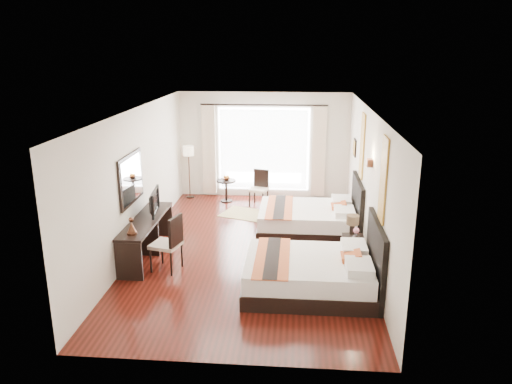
# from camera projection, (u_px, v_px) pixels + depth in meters

# --- Properties ---
(floor) EXTENTS (4.50, 7.50, 0.01)m
(floor) POSITION_uv_depth(u_px,v_px,m) (251.00, 250.00, 10.04)
(floor) COLOR #351009
(floor) RESTS_ON ground
(ceiling) EXTENTS (4.50, 7.50, 0.02)m
(ceiling) POSITION_uv_depth(u_px,v_px,m) (250.00, 111.00, 9.25)
(ceiling) COLOR white
(ceiling) RESTS_ON wall_headboard
(wall_headboard) EXTENTS (0.01, 7.50, 2.80)m
(wall_headboard) POSITION_uv_depth(u_px,v_px,m) (368.00, 185.00, 9.46)
(wall_headboard) COLOR silver
(wall_headboard) RESTS_ON floor
(wall_desk) EXTENTS (0.01, 7.50, 2.80)m
(wall_desk) POSITION_uv_depth(u_px,v_px,m) (137.00, 180.00, 9.82)
(wall_desk) COLOR silver
(wall_desk) RESTS_ON floor
(wall_window) EXTENTS (4.50, 0.01, 2.80)m
(wall_window) POSITION_uv_depth(u_px,v_px,m) (264.00, 145.00, 13.22)
(wall_window) COLOR silver
(wall_window) RESTS_ON floor
(wall_entry) EXTENTS (4.50, 0.01, 2.80)m
(wall_entry) POSITION_uv_depth(u_px,v_px,m) (222.00, 265.00, 6.06)
(wall_entry) COLOR silver
(wall_entry) RESTS_ON floor
(window_glass) EXTENTS (2.40, 0.02, 2.20)m
(window_glass) POSITION_uv_depth(u_px,v_px,m) (264.00, 149.00, 13.23)
(window_glass) COLOR white
(window_glass) RESTS_ON wall_window
(sheer_curtain) EXTENTS (2.30, 0.02, 2.10)m
(sheer_curtain) POSITION_uv_depth(u_px,v_px,m) (264.00, 150.00, 13.18)
(sheer_curtain) COLOR white
(sheer_curtain) RESTS_ON wall_window
(drape_left) EXTENTS (0.35, 0.14, 2.35)m
(drape_left) POSITION_uv_depth(u_px,v_px,m) (209.00, 150.00, 13.26)
(drape_left) COLOR beige
(drape_left) RESTS_ON floor
(drape_right) EXTENTS (0.35, 0.14, 2.35)m
(drape_right) POSITION_uv_depth(u_px,v_px,m) (319.00, 152.00, 13.03)
(drape_right) COLOR beige
(drape_right) RESTS_ON floor
(art_panel_near) EXTENTS (0.03, 0.50, 1.35)m
(art_panel_near) POSITION_uv_depth(u_px,v_px,m) (383.00, 180.00, 7.76)
(art_panel_near) COLOR brown
(art_panel_near) RESTS_ON wall_headboard
(art_panel_far) EXTENTS (0.03, 0.50, 1.35)m
(art_panel_far) POSITION_uv_depth(u_px,v_px,m) (362.00, 146.00, 10.35)
(art_panel_far) COLOR brown
(art_panel_far) RESTS_ON wall_headboard
(wall_sconce) EXTENTS (0.10, 0.14, 0.14)m
(wall_sconce) POSITION_uv_depth(u_px,v_px,m) (370.00, 163.00, 8.99)
(wall_sconce) COLOR #462619
(wall_sconce) RESTS_ON wall_headboard
(mirror_frame) EXTENTS (0.04, 1.25, 0.95)m
(mirror_frame) POSITION_uv_depth(u_px,v_px,m) (131.00, 179.00, 9.36)
(mirror_frame) COLOR black
(mirror_frame) RESTS_ON wall_desk
(mirror_glass) EXTENTS (0.01, 1.12, 0.82)m
(mirror_glass) POSITION_uv_depth(u_px,v_px,m) (132.00, 179.00, 9.35)
(mirror_glass) COLOR white
(mirror_glass) RESTS_ON mirror_frame
(bed_near) EXTENTS (2.19, 1.71, 1.24)m
(bed_near) POSITION_uv_depth(u_px,v_px,m) (314.00, 273.00, 8.30)
(bed_near) COLOR black
(bed_near) RESTS_ON floor
(bed_far) EXTENTS (2.17, 1.69, 1.22)m
(bed_far) POSITION_uv_depth(u_px,v_px,m) (311.00, 219.00, 10.89)
(bed_far) COLOR black
(bed_far) RESTS_ON floor
(nightstand) EXTENTS (0.40, 0.49, 0.47)m
(nightstand) POSITION_uv_depth(u_px,v_px,m) (353.00, 249.00, 9.49)
(nightstand) COLOR black
(nightstand) RESTS_ON floor
(table_lamp) EXTENTS (0.24, 0.24, 0.37)m
(table_lamp) POSITION_uv_depth(u_px,v_px,m) (353.00, 221.00, 9.44)
(table_lamp) COLOR black
(table_lamp) RESTS_ON nightstand
(vase) EXTENTS (0.16, 0.16, 0.15)m
(vase) POSITION_uv_depth(u_px,v_px,m) (356.00, 235.00, 9.23)
(vase) COLOR black
(vase) RESTS_ON nightstand
(console_desk) EXTENTS (0.50, 2.20, 0.76)m
(console_desk) POSITION_uv_depth(u_px,v_px,m) (147.00, 237.00, 9.67)
(console_desk) COLOR black
(console_desk) RESTS_ON floor
(television) EXTENTS (0.22, 0.84, 0.48)m
(television) POSITION_uv_depth(u_px,v_px,m) (151.00, 202.00, 9.83)
(television) COLOR black
(television) RESTS_ON console_desk
(bronze_figurine) EXTENTS (0.21, 0.21, 0.28)m
(bronze_figurine) POSITION_uv_depth(u_px,v_px,m) (132.00, 227.00, 8.76)
(bronze_figurine) COLOR #462619
(bronze_figurine) RESTS_ON console_desk
(desk_chair) EXTENTS (0.59, 0.59, 1.05)m
(desk_chair) POSITION_uv_depth(u_px,v_px,m) (167.00, 253.00, 9.07)
(desk_chair) COLOR beige
(desk_chair) RESTS_ON floor
(floor_lamp) EXTENTS (0.28, 0.28, 1.41)m
(floor_lamp) POSITION_uv_depth(u_px,v_px,m) (189.00, 155.00, 13.15)
(floor_lamp) COLOR black
(floor_lamp) RESTS_ON floor
(side_table) EXTENTS (0.50, 0.50, 0.58)m
(side_table) POSITION_uv_depth(u_px,v_px,m) (226.00, 191.00, 13.07)
(side_table) COLOR black
(side_table) RESTS_ON floor
(fruit_bowl) EXTENTS (0.22, 0.22, 0.05)m
(fruit_bowl) POSITION_uv_depth(u_px,v_px,m) (226.00, 179.00, 12.99)
(fruit_bowl) COLOR #473019
(fruit_bowl) RESTS_ON side_table
(window_chair) EXTENTS (0.52, 0.52, 0.91)m
(window_chair) POSITION_uv_depth(u_px,v_px,m) (259.00, 195.00, 12.76)
(window_chair) COLOR beige
(window_chair) RESTS_ON floor
(jute_rug) EXTENTS (1.52, 1.26, 0.01)m
(jute_rug) POSITION_uv_depth(u_px,v_px,m) (249.00, 214.00, 12.13)
(jute_rug) COLOR tan
(jute_rug) RESTS_ON floor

